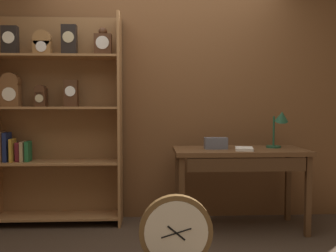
{
  "coord_description": "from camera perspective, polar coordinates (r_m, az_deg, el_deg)",
  "views": [
    {
      "loc": [
        -0.13,
        -2.69,
        1.2
      ],
      "look_at": [
        0.03,
        0.69,
        1.01
      ],
      "focal_mm": 39.59,
      "sensor_mm": 36.0,
      "label": 1
    }
  ],
  "objects": [
    {
      "name": "open_repair_manual",
      "position": [
        3.53,
        11.65,
        -3.46
      ],
      "size": [
        0.2,
        0.25,
        0.02
      ],
      "primitive_type": "cube",
      "rotation": [
        0.0,
        0.0,
        -0.21
      ],
      "color": "silver",
      "rests_on": "workbench"
    },
    {
      "name": "workbench",
      "position": [
        3.62,
        11.01,
        -5.07
      ],
      "size": [
        1.25,
        0.59,
        0.78
      ],
      "color": "brown",
      "rests_on": "ground"
    },
    {
      "name": "bookshelf",
      "position": [
        3.89,
        -17.22,
        1.77
      ],
      "size": [
        1.26,
        0.33,
        2.1
      ],
      "color": "#9E6B3D",
      "rests_on": "ground"
    },
    {
      "name": "toolbox_small",
      "position": [
        3.58,
        7.36,
        -2.64
      ],
      "size": [
        0.22,
        0.11,
        0.11
      ],
      "primitive_type": "cube",
      "color": "#595960",
      "rests_on": "workbench"
    },
    {
      "name": "round_clock_large",
      "position": [
        2.74,
        1.24,
        -16.22
      ],
      "size": [
        0.53,
        0.11,
        0.57
      ],
      "color": "brown",
      "rests_on": "ground"
    },
    {
      "name": "back_wood_panel",
      "position": [
        3.95,
        -0.86,
        4.67
      ],
      "size": [
        4.8,
        0.05,
        2.6
      ],
      "primitive_type": "cube",
      "color": "brown",
      "rests_on": "ground"
    },
    {
      "name": "desk_lamp",
      "position": [
        3.77,
        16.82,
        0.43
      ],
      "size": [
        0.21,
        0.21,
        0.38
      ],
      "color": "#1E472D",
      "rests_on": "workbench"
    }
  ]
}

